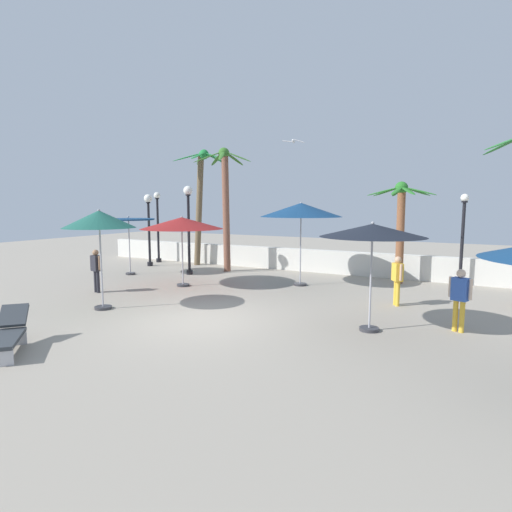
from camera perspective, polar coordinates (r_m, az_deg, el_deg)
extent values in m
plane|color=#9E9384|center=(11.45, -7.79, -8.72)|extent=(56.00, 56.00, 0.00)
cube|color=silver|center=(19.36, 8.46, -0.68)|extent=(25.20, 0.30, 1.04)
cylinder|color=#333338|center=(10.84, 15.19, -9.61)|extent=(0.48, 0.48, 0.08)
cylinder|color=#A5A5AD|center=(10.57, 15.39, -3.63)|extent=(0.05, 0.05, 2.38)
cone|color=black|center=(10.41, 15.63, 3.39)|extent=(2.54, 2.54, 0.32)
sphere|color=#99999E|center=(10.40, 15.66, 4.36)|extent=(0.08, 0.08, 0.08)
cylinder|color=#333338|center=(13.36, -20.15, -6.63)|extent=(0.50, 0.50, 0.08)
cylinder|color=#A5A5AD|center=(13.13, -20.37, -1.55)|extent=(0.05, 0.05, 2.47)
cone|color=#1E594C|center=(13.01, -20.64, 4.74)|extent=(2.09, 2.09, 0.51)
sphere|color=#99999E|center=(13.00, -20.69, 5.85)|extent=(0.08, 0.08, 0.08)
cylinder|color=#333338|center=(16.22, -9.93, -3.92)|extent=(0.48, 0.48, 0.08)
cylinder|color=#A5A5AD|center=(16.05, -10.01, -0.14)|extent=(0.05, 0.05, 2.24)
cone|color=maroon|center=(15.95, -10.11, 4.45)|extent=(3.11, 3.11, 0.44)
sphere|color=#99999E|center=(15.94, -10.13, 5.27)|extent=(0.08, 0.08, 0.08)
cylinder|color=#333338|center=(19.41, -16.77, -2.31)|extent=(0.42, 0.42, 0.08)
cylinder|color=#A5A5AD|center=(19.26, -16.90, 1.20)|extent=(0.05, 0.05, 2.47)
cylinder|color=navy|center=(19.18, -17.03, 4.81)|extent=(2.23, 2.23, 0.06)
sphere|color=#99999E|center=(19.17, -17.04, 5.16)|extent=(0.08, 0.08, 0.08)
cylinder|color=#333338|center=(16.22, 6.03, -3.86)|extent=(0.50, 0.50, 0.08)
cylinder|color=#A5A5AD|center=(16.02, 6.09, 0.72)|extent=(0.05, 0.05, 2.69)
cone|color=navy|center=(15.92, 6.17, 6.29)|extent=(3.10, 3.10, 0.52)
sphere|color=#99999E|center=(15.92, 6.18, 7.22)|extent=(0.08, 0.08, 0.08)
ellipsoid|color=#2C7434|center=(15.28, 30.72, 12.88)|extent=(1.22, 0.81, 0.53)
ellipsoid|color=#2C7434|center=(14.59, 30.88, 13.19)|extent=(1.19, 0.86, 0.53)
cylinder|color=brown|center=(17.26, 19.09, 2.57)|extent=(0.33, 0.31, 3.74)
sphere|color=#277126|center=(17.23, 19.25, 8.78)|extent=(0.49, 0.49, 0.49)
ellipsoid|color=#277126|center=(17.03, 21.38, 8.29)|extent=(1.32, 0.41, 0.39)
ellipsoid|color=#277126|center=(17.61, 21.06, 8.25)|extent=(1.09, 1.04, 0.39)
ellipsoid|color=#277126|center=(17.87, 18.70, 8.32)|extent=(0.71, 1.28, 0.39)
ellipsoid|color=#277126|center=(17.60, 17.41, 8.40)|extent=(1.27, 0.72, 0.39)
ellipsoid|color=#277126|center=(17.04, 17.07, 8.46)|extent=(1.26, 0.76, 0.39)
ellipsoid|color=#277126|center=(16.58, 18.66, 8.45)|extent=(0.31, 1.32, 0.39)
ellipsoid|color=#277126|center=(16.60, 20.05, 8.39)|extent=(0.82, 1.23, 0.39)
cylinder|color=brown|center=(19.32, -4.11, 5.86)|extent=(0.41, 0.31, 5.41)
sphere|color=#346B26|center=(19.50, -4.42, 13.83)|extent=(0.50, 0.50, 0.50)
ellipsoid|color=#346B26|center=(19.13, -2.51, 13.43)|extent=(1.37, 0.25, 0.57)
ellipsoid|color=#346B26|center=(20.03, -3.02, 13.14)|extent=(0.40, 1.38, 0.57)
ellipsoid|color=#346B26|center=(20.13, -5.31, 13.08)|extent=(1.26, 0.89, 0.57)
ellipsoid|color=#346B26|center=(19.40, -6.58, 13.30)|extent=(1.17, 1.04, 0.57)
ellipsoid|color=#346B26|center=(18.77, -4.71, 13.53)|extent=(0.77, 1.32, 0.57)
cylinder|color=brown|center=(21.46, -7.79, 6.14)|extent=(0.66, 0.30, 5.56)
sphere|color=#207E37|center=(21.39, -7.13, 13.60)|extent=(0.49, 0.49, 0.49)
ellipsoid|color=#207E37|center=(20.83, -5.57, 13.40)|extent=(1.53, 0.46, 0.51)
ellipsoid|color=#207E37|center=(21.87, -5.48, 13.09)|extent=(0.60, 1.52, 0.51)
ellipsoid|color=#207E37|center=(22.13, -7.59, 12.99)|extent=(1.27, 1.15, 0.51)
ellipsoid|color=#207E37|center=(21.26, -9.27, 13.21)|extent=(1.22, 1.21, 0.51)
ellipsoid|color=#207E37|center=(20.66, -7.99, 13.42)|extent=(0.53, 1.52, 0.51)
cylinder|color=black|center=(18.84, -9.06, -2.19)|extent=(0.28, 0.28, 0.20)
cylinder|color=black|center=(18.65, -9.16, 2.82)|extent=(0.12, 0.12, 3.50)
cylinder|color=black|center=(18.60, -9.27, 8.21)|extent=(0.22, 0.22, 0.06)
sphere|color=white|center=(18.61, -9.28, 8.82)|extent=(0.40, 0.40, 0.40)
cylinder|color=black|center=(17.75, 26.05, -3.40)|extent=(0.28, 0.28, 0.20)
cylinder|color=black|center=(17.56, 26.31, 1.42)|extent=(0.12, 0.12, 3.20)
cylinder|color=black|center=(17.49, 26.60, 6.64)|extent=(0.22, 0.22, 0.06)
sphere|color=white|center=(17.50, 26.63, 7.12)|extent=(0.30, 0.30, 0.30)
cylinder|color=black|center=(23.18, -13.12, -0.56)|extent=(0.28, 0.28, 0.20)
cylinder|color=black|center=(23.03, -13.24, 3.40)|extent=(0.12, 0.12, 3.41)
cylinder|color=black|center=(22.99, -13.36, 7.64)|extent=(0.22, 0.22, 0.06)
sphere|color=white|center=(22.99, -13.37, 8.07)|extent=(0.34, 0.34, 0.34)
cylinder|color=black|center=(21.86, -14.26, -1.05)|extent=(0.28, 0.28, 0.20)
cylinder|color=black|center=(21.70, -14.38, 2.87)|extent=(0.12, 0.12, 3.19)
cylinder|color=black|center=(21.65, -14.51, 7.09)|extent=(0.22, 0.22, 0.06)
sphere|color=white|center=(21.65, -14.53, 7.63)|extent=(0.41, 0.41, 0.41)
cube|color=#B7B7BC|center=(10.82, -30.28, -9.62)|extent=(0.40, 0.43, 0.35)
cube|color=#33383D|center=(10.17, -31.07, -9.69)|extent=(1.40, 1.35, 0.08)
cube|color=#33383D|center=(10.92, -30.19, -7.02)|extent=(0.81, 0.81, 0.41)
cylinder|color=gold|center=(13.53, 18.79, -4.90)|extent=(0.12, 0.12, 0.77)
cylinder|color=gold|center=(13.67, 18.52, -4.77)|extent=(0.12, 0.12, 0.77)
cube|color=gold|center=(13.48, 18.77, -2.09)|extent=(0.40, 0.43, 0.55)
sphere|color=tan|center=(13.43, 18.83, -0.50)|extent=(0.21, 0.21, 0.21)
cylinder|color=tan|center=(13.26, 19.19, -2.13)|extent=(0.08, 0.08, 0.49)
cylinder|color=tan|center=(13.69, 18.37, -1.82)|extent=(0.08, 0.08, 0.49)
cylinder|color=#26262D|center=(15.88, -21.05, -3.26)|extent=(0.12, 0.12, 0.77)
cylinder|color=#26262D|center=(15.74, -20.77, -3.34)|extent=(0.12, 0.12, 0.77)
cube|color=#26262D|center=(15.71, -21.02, -0.93)|extent=(0.40, 0.31, 0.55)
sphere|color=#936B4C|center=(15.66, -21.08, 0.45)|extent=(0.21, 0.21, 0.21)
cylinder|color=#936B4C|center=(15.91, -21.44, -0.75)|extent=(0.08, 0.08, 0.49)
cylinder|color=#936B4C|center=(15.50, -20.59, -0.91)|extent=(0.08, 0.08, 0.49)
cylinder|color=gold|center=(11.39, 26.31, -7.45)|extent=(0.12, 0.12, 0.79)
cylinder|color=gold|center=(11.44, 25.56, -7.34)|extent=(0.12, 0.12, 0.79)
cube|color=#3359B2|center=(11.27, 26.12, -4.09)|extent=(0.42, 0.35, 0.56)
sphere|color=beige|center=(11.21, 26.22, -2.16)|extent=(0.21, 0.21, 0.21)
cylinder|color=beige|center=(11.18, 27.26, -4.09)|extent=(0.08, 0.08, 0.50)
cylinder|color=beige|center=(11.36, 25.01, -3.81)|extent=(0.08, 0.08, 0.50)
ellipsoid|color=white|center=(18.94, 5.15, 15.30)|extent=(0.19, 0.34, 0.12)
sphere|color=white|center=(18.78, 5.05, 15.47)|extent=(0.10, 0.10, 0.10)
cube|color=silver|center=(18.90, 5.91, 15.37)|extent=(0.49, 0.24, 0.17)
cube|color=silver|center=(18.99, 4.40, 15.35)|extent=(0.51, 0.25, 0.10)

